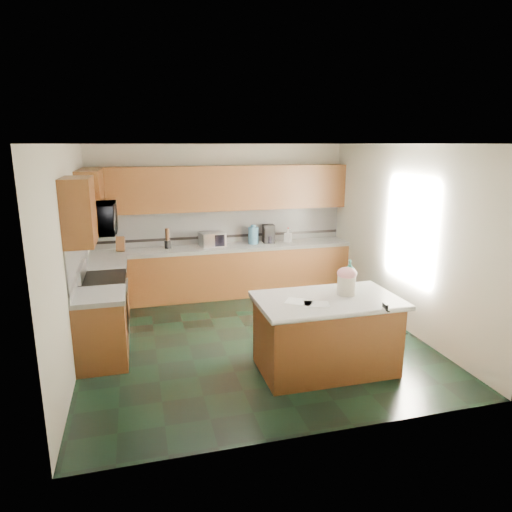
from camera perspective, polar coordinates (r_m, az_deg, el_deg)
name	(u,v)px	position (r m, az deg, el deg)	size (l,w,h in m)	color
floor	(252,338)	(6.61, -0.49, -10.26)	(4.60, 4.60, 0.00)	black
ceiling	(252,144)	(6.04, -0.54, 13.84)	(4.60, 4.60, 0.00)	white
wall_back	(221,220)	(8.41, -4.45, 4.56)	(4.60, 0.04, 2.70)	beige
wall_front	(317,302)	(4.06, 7.68, -5.69)	(4.60, 0.04, 2.70)	beige
wall_left	(69,257)	(6.06, -22.29, -0.09)	(0.04, 4.60, 2.70)	beige
wall_right	(403,237)	(7.11, 17.93, 2.22)	(0.04, 4.60, 2.70)	beige
back_base_cab	(225,272)	(8.30, -3.93, -2.06)	(4.60, 0.60, 0.86)	#3E1B0A
back_countertop	(224,248)	(8.19, -3.98, 1.04)	(4.60, 0.64, 0.06)	white
back_upper_cab	(222,188)	(8.16, -4.29, 8.46)	(4.60, 0.33, 0.78)	#3E1B0A
back_backsplash	(221,226)	(8.40, -4.39, 3.76)	(4.60, 0.02, 0.63)	silver
back_accent_band	(221,237)	(8.43, -4.36, 2.44)	(4.60, 0.01, 0.05)	black
left_base_cab_rear	(108,293)	(7.51, -18.05, -4.47)	(0.60, 0.82, 0.86)	#3E1B0A
left_counter_rear	(105,265)	(7.38, -18.32, -1.07)	(0.64, 0.82, 0.06)	white
left_base_cab_front	(102,331)	(6.07, -18.74, -8.89)	(0.60, 0.72, 0.86)	#3E1B0A
left_counter_front	(99,296)	(5.91, -19.08, -4.77)	(0.64, 0.72, 0.06)	white
left_backsplash	(78,255)	(6.61, -21.36, 0.07)	(0.02, 2.30, 0.63)	silver
left_accent_band	(80,269)	(6.66, -21.16, -1.56)	(0.01, 2.30, 0.05)	black
left_upper_cab_rear	(91,196)	(7.34, -19.94, 7.08)	(0.33, 1.09, 0.78)	#3E1B0A
left_upper_cab_front	(79,211)	(5.70, -21.27, 5.24)	(0.33, 0.72, 0.78)	#3E1B0A
range_body	(105,310)	(6.76, -18.38, -6.44)	(0.60, 0.76, 0.88)	#B7B7BC
range_oven_door	(127,311)	(6.75, -15.88, -6.62)	(0.02, 0.68, 0.55)	black
range_cooktop	(102,279)	(6.62, -18.68, -2.69)	(0.62, 0.78, 0.04)	black
range_handle	(127,285)	(6.63, -15.84, -3.52)	(0.02, 0.02, 0.66)	#B7B7BC
range_backguard	(81,272)	(6.61, -21.00, -1.82)	(0.06, 0.76, 0.18)	#B7B7BC
microwave	(97,219)	(6.44, -19.24, 4.43)	(0.73, 0.50, 0.41)	#B7B7BC
island_base	(326,336)	(5.68, 8.73, -9.88)	(1.59, 0.91, 0.86)	#3E1B0A
island_top	(327,300)	(5.51, 8.90, -5.50)	(1.69, 1.01, 0.06)	white
island_bullnose	(346,315)	(5.08, 11.19, -7.29)	(0.06, 0.06, 1.69)	white
treat_jar	(346,285)	(5.64, 11.23, -3.61)	(0.22, 0.22, 0.23)	beige
treat_jar_lid	(347,273)	(5.59, 11.30, -2.14)	(0.24, 0.24, 0.15)	pink
treat_jar_knob	(347,269)	(5.58, 11.33, -1.65)	(0.03, 0.03, 0.08)	tan
treat_jar_knob_end_l	(344,270)	(5.56, 10.96, -1.68)	(0.04, 0.04, 0.04)	tan
treat_jar_knob_end_r	(350,269)	(5.60, 11.69, -1.62)	(0.04, 0.04, 0.04)	tan
soap_bottle_island	(350,275)	(5.84, 11.62, -2.28)	(0.14, 0.15, 0.38)	teal
paper_sheet_a	(317,304)	(5.28, 7.60, -5.97)	(0.29, 0.21, 0.00)	white
paper_sheet_b	(299,301)	(5.34, 5.39, -5.68)	(0.30, 0.23, 0.00)	white
clamp_body	(385,307)	(5.31, 15.84, -6.18)	(0.03, 0.10, 0.09)	black
clamp_handle	(388,311)	(5.27, 16.15, -6.59)	(0.02, 0.02, 0.07)	black
knife_block	(121,244)	(8.07, -16.58, 1.44)	(0.14, 0.11, 0.25)	#472814
utensil_crock	(168,244)	(8.13, -10.98, 1.44)	(0.11, 0.11, 0.14)	black
utensil_bundle	(167,234)	(8.09, -11.04, 2.66)	(0.07, 0.07, 0.21)	#472814
toaster_oven	(212,239)	(8.17, -5.46, 2.08)	(0.43, 0.29, 0.25)	#B7B7BC
toaster_oven_door	(214,241)	(8.04, -5.30, 1.89)	(0.39, 0.01, 0.21)	black
paper_towel	(220,239)	(8.25, -4.54, 2.17)	(0.11, 0.11, 0.24)	white
paper_towel_base	(220,245)	(8.27, -4.52, 1.42)	(0.16, 0.16, 0.01)	#B7B7BC
water_jug	(253,236)	(8.33, -0.33, 2.57)	(0.19, 0.19, 0.30)	teal
water_jug_neck	(253,226)	(8.30, -0.34, 3.75)	(0.09, 0.09, 0.04)	teal
coffee_maker	(269,234)	(8.42, 1.58, 2.80)	(0.20, 0.22, 0.34)	black
coffee_carafe	(269,239)	(8.40, 1.67, 2.08)	(0.14, 0.14, 0.14)	black
soap_bottle_back	(288,235)	(8.51, 4.02, 2.58)	(0.11, 0.11, 0.25)	white
soap_back_cap	(288,228)	(8.49, 4.03, 3.50)	(0.02, 0.02, 0.03)	red
window_light_proxy	(410,230)	(6.90, 18.69, 3.10)	(0.02, 1.40, 1.10)	white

